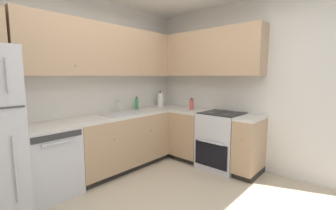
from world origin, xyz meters
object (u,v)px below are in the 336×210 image
object	(u,v)px
oil_bottle	(192,104)
paper_towel_roll	(160,100)
dishwasher	(50,162)
oven_range	(221,140)
soap_bottle	(137,104)

from	to	relation	value
oil_bottle	paper_towel_roll	bearing A→B (deg)	92.61
dishwasher	oven_range	distance (m)	2.48
dishwasher	paper_towel_roll	size ratio (longest dim) A/B	2.65
paper_towel_roll	dishwasher	bearing A→B (deg)	-175.71
soap_bottle	paper_towel_roll	bearing A→B (deg)	-1.97
oven_range	soap_bottle	distance (m)	1.57
oven_range	paper_towel_roll	world-z (taller)	paper_towel_roll
dishwasher	paper_towel_roll	world-z (taller)	paper_towel_roll
paper_towel_roll	oil_bottle	distance (m)	0.73
soap_bottle	paper_towel_roll	size ratio (longest dim) A/B	0.71
soap_bottle	oil_bottle	bearing A→B (deg)	-50.61
oven_range	oil_bottle	size ratio (longest dim) A/B	5.06
dishwasher	oil_bottle	distance (m)	2.32
dishwasher	oil_bottle	xyz separation A→B (m)	(2.18, -0.57, 0.55)
oven_range	oil_bottle	distance (m)	0.79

